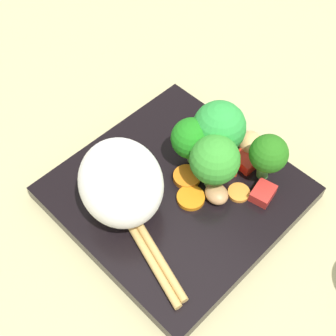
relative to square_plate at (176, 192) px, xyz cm
name	(u,v)px	position (x,y,z in cm)	size (l,w,h in cm)	color
ground_plane	(176,201)	(0.00, 0.00, -1.92)	(110.00, 110.00, 2.00)	tan
square_plate	(176,192)	(0.00, 0.00, 0.00)	(23.96, 23.96, 1.84)	black
rice_mound	(121,183)	(5.74, -2.43, 5.46)	(9.60, 8.59, 9.09)	white
broccoli_floret_0	(222,130)	(-6.87, 0.38, 5.44)	(6.05, 6.05, 7.74)	#70A44D
broccoli_floret_1	(268,155)	(-8.02, 6.02, 4.97)	(4.29, 4.29, 6.44)	#539B44
broccoli_floret_2	(215,161)	(-3.36, 2.39, 4.98)	(5.50, 5.50, 7.09)	#83B956
broccoli_floret_3	(192,139)	(-3.96, -1.47, 4.90)	(4.67, 4.67, 6.45)	#7FB75F
carrot_slice_0	(239,193)	(-4.27, 5.56, 1.13)	(2.49, 2.49, 0.42)	orange
carrot_slice_1	(234,140)	(-9.78, 0.40, 1.20)	(2.07, 2.07, 0.56)	orange
carrot_slice_2	(188,178)	(-1.76, 0.18, 1.27)	(3.15, 3.15, 0.70)	orange
carrot_slice_3	(191,197)	(-0.08, 2.19, 1.20)	(3.13, 3.13, 0.56)	orange
pepper_chunk_0	(247,159)	(-8.32, 3.53, 1.62)	(2.98, 2.70, 1.39)	red
pepper_chunk_1	(263,193)	(-5.79, 7.68, 1.55)	(2.77, 2.15, 1.25)	red
pepper_chunk_2	(226,165)	(-5.74, 2.35, 1.93)	(2.37, 2.11, 2.01)	red
chicken_piece_0	(217,194)	(-2.09, 4.09, 1.74)	(2.86, 2.45, 1.63)	#B18051
chicken_piece_1	(250,143)	(-10.05, 2.48, 2.14)	(3.40, 2.78, 2.44)	tan
chicken_piece_2	(209,139)	(-7.24, -1.53, 1.93)	(2.78, 2.06, 2.02)	#B2844A
chopstick_pair	(135,224)	(6.62, 0.15, 1.33)	(7.51, 19.83, 0.83)	tan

